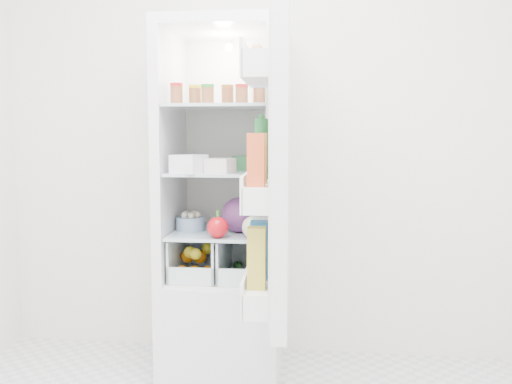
# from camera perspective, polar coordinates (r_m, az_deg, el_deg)

# --- Properties ---
(room_walls) EXTENTS (3.02, 3.02, 2.61)m
(room_walls) POSITION_cam_1_polar(r_m,az_deg,el_deg) (1.75, -3.84, 17.13)
(room_walls) COLOR silver
(room_walls) RESTS_ON ground
(refrigerator) EXTENTS (0.60, 0.60, 1.80)m
(refrigerator) POSITION_cam_1_polar(r_m,az_deg,el_deg) (3.04, -3.13, -5.17)
(refrigerator) COLOR white
(refrigerator) RESTS_ON ground
(shelf_low) EXTENTS (0.49, 0.53, 0.01)m
(shelf_low) POSITION_cam_1_polar(r_m,az_deg,el_deg) (2.96, -3.34, -3.98)
(shelf_low) COLOR silver
(shelf_low) RESTS_ON refrigerator
(shelf_mid) EXTENTS (0.49, 0.53, 0.02)m
(shelf_mid) POSITION_cam_1_polar(r_m,az_deg,el_deg) (2.92, -3.38, 2.02)
(shelf_mid) COLOR silver
(shelf_mid) RESTS_ON refrigerator
(shelf_top) EXTENTS (0.49, 0.53, 0.02)m
(shelf_top) POSITION_cam_1_polar(r_m,az_deg,el_deg) (2.92, -3.42, 8.49)
(shelf_top) COLOR silver
(shelf_top) RESTS_ON refrigerator
(crisper_left) EXTENTS (0.23, 0.46, 0.22)m
(crisper_left) POSITION_cam_1_polar(r_m,az_deg,el_deg) (3.01, -5.64, -6.36)
(crisper_left) COLOR silver
(crisper_left) RESTS_ON refrigerator
(crisper_right) EXTENTS (0.23, 0.46, 0.22)m
(crisper_right) POSITION_cam_1_polar(r_m,az_deg,el_deg) (2.97, -0.98, -6.50)
(crisper_right) COLOR silver
(crisper_right) RESTS_ON refrigerator
(condiment_jars) EXTENTS (0.46, 0.16, 0.08)m
(condiment_jars) POSITION_cam_1_polar(r_m,az_deg,el_deg) (2.81, -3.83, 9.60)
(condiment_jars) COLOR #B21919
(condiment_jars) RESTS_ON shelf_top
(squeeze_bottle) EXTENTS (0.08, 0.08, 0.20)m
(squeeze_bottle) POSITION_cam_1_polar(r_m,az_deg,el_deg) (2.97, -0.19, 10.56)
(squeeze_bottle) COLOR white
(squeeze_bottle) RESTS_ON shelf_top
(tub_white) EXTENTS (0.18, 0.18, 0.09)m
(tub_white) POSITION_cam_1_polar(r_m,az_deg,el_deg) (2.76, -6.73, 2.81)
(tub_white) COLOR white
(tub_white) RESTS_ON shelf_mid
(tub_cream) EXTENTS (0.15, 0.15, 0.07)m
(tub_cream) POSITION_cam_1_polar(r_m,az_deg,el_deg) (2.76, -3.60, 2.66)
(tub_cream) COLOR beige
(tub_cream) RESTS_ON shelf_mid
(tin_red) EXTENTS (0.12, 0.12, 0.06)m
(tin_red) POSITION_cam_1_polar(r_m,az_deg,el_deg) (2.81, 0.23, 2.65)
(tin_red) COLOR red
(tin_red) RESTS_ON shelf_mid
(foil_tray) EXTENTS (0.19, 0.16, 0.04)m
(foil_tray) POSITION_cam_1_polar(r_m,az_deg,el_deg) (3.11, -4.48, 2.77)
(foil_tray) COLOR silver
(foil_tray) RESTS_ON shelf_mid
(tub_green) EXTENTS (0.14, 0.15, 0.07)m
(tub_green) POSITION_cam_1_polar(r_m,az_deg,el_deg) (2.94, -1.03, 2.91)
(tub_green) COLOR #3B834C
(tub_green) RESTS_ON shelf_mid
(red_cabbage) EXTENTS (0.18, 0.18, 0.18)m
(red_cabbage) POSITION_cam_1_polar(r_m,az_deg,el_deg) (2.88, -1.69, -2.30)
(red_cabbage) COLOR #551D51
(red_cabbage) RESTS_ON shelf_low
(bell_pepper) EXTENTS (0.10, 0.10, 0.10)m
(bell_pepper) POSITION_cam_1_polar(r_m,az_deg,el_deg) (2.74, -3.84, -3.55)
(bell_pepper) COLOR red
(bell_pepper) RESTS_ON shelf_low
(mushroom_bowl) EXTENTS (0.16, 0.16, 0.07)m
(mushroom_bowl) POSITION_cam_1_polar(r_m,az_deg,el_deg) (2.97, -6.55, -3.16)
(mushroom_bowl) COLOR #7E9DBC
(mushroom_bowl) RESTS_ON shelf_low
(salad_bag) EXTENTS (0.11, 0.11, 0.11)m
(salad_bag) POSITION_cam_1_polar(r_m,az_deg,el_deg) (2.72, -0.28, -3.55)
(salad_bag) COLOR #B6C996
(salad_bag) RESTS_ON shelf_low
(citrus_pile) EXTENTS (0.20, 0.24, 0.16)m
(citrus_pile) POSITION_cam_1_polar(r_m,az_deg,el_deg) (2.96, -6.09, -6.97)
(citrus_pile) COLOR orange
(citrus_pile) RESTS_ON refrigerator
(veg_pile) EXTENTS (0.16, 0.30, 0.10)m
(veg_pile) POSITION_cam_1_polar(r_m,az_deg,el_deg) (2.98, -0.89, -7.40)
(veg_pile) COLOR #1C4617
(veg_pile) RESTS_ON refrigerator
(fridge_door) EXTENTS (0.20, 0.60, 1.30)m
(fridge_door) POSITION_cam_1_polar(r_m,az_deg,el_deg) (2.31, 1.83, 2.02)
(fridge_door) COLOR white
(fridge_door) RESTS_ON refrigerator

